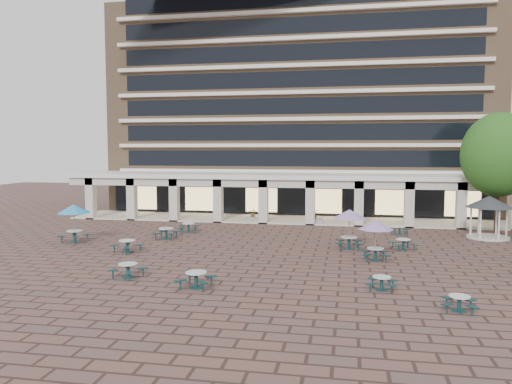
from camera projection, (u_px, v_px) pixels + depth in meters
ground at (263, 252)px, 32.63m from camera, size 120.00×120.00×0.00m
apartment_building at (301, 97)px, 56.51m from camera, size 40.00×15.50×25.20m
retail_arcade at (290, 189)px, 46.88m from camera, size 42.00×6.60×4.40m
picnic_table_0 at (128, 269)px, 26.08m from camera, size 1.96×1.96×0.74m
picnic_table_1 at (196, 278)px, 24.09m from camera, size 1.86×1.86×0.79m
picnic_table_2 at (382, 282)px, 23.73m from camera, size 1.62×1.62×0.66m
picnic_table_3 at (459, 302)px, 20.63m from camera, size 1.62×1.62×0.65m
picnic_table_4 at (74, 210)px, 35.86m from camera, size 2.37×2.37×2.73m
picnic_table_5 at (127, 245)px, 32.48m from camera, size 2.19×2.19×0.80m
picnic_table_6 at (376, 226)px, 29.95m from camera, size 2.11×2.11×2.43m
picnic_table_8 at (166, 232)px, 37.31m from camera, size 1.88×1.88×0.82m
picnic_table_9 at (189, 227)px, 40.30m from camera, size 1.95×1.95×0.75m
picnic_table_10 at (400, 230)px, 39.13m from camera, size 1.79×1.79×0.68m
picnic_table_11 at (349, 216)px, 33.40m from camera, size 2.30×2.30×2.66m
picnic_table_13 at (403, 243)px, 33.28m from camera, size 1.87×1.87×0.72m
gazebo at (489, 207)px, 37.45m from camera, size 3.41×3.41×3.18m
tree_east_c at (499, 155)px, 38.96m from camera, size 5.76×5.76×9.59m
planter_left at (253, 216)px, 45.80m from camera, size 1.50×0.83×1.30m
planter_right at (315, 218)px, 44.77m from camera, size 1.50×0.67×1.33m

